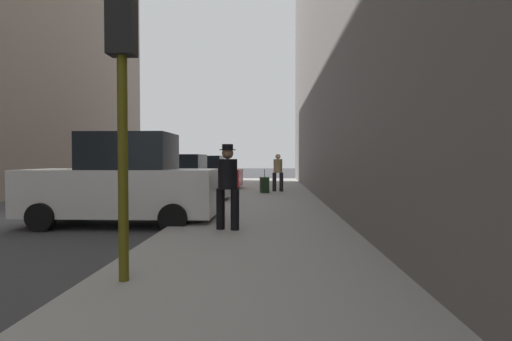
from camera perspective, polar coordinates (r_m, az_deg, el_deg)
ground_plane at (r=12.43m, az=-28.20°, el=-6.04°), size 120.00×120.00×0.00m
sidewalk at (r=10.71m, az=0.83°, el=-6.65°), size 4.00×40.00×0.15m
parked_white_van at (r=10.27m, az=-18.39°, el=-1.71°), size 4.60×2.07×2.25m
parked_silver_sedan at (r=14.93m, az=-11.72°, el=-1.35°), size 4.26×2.18×1.79m
parked_red_hatchback at (r=20.33m, az=-7.91°, el=-0.55°), size 4.27×2.19×1.79m
fire_hydrant at (r=17.55m, az=-3.61°, el=-2.03°), size 0.42×0.22×0.70m
traffic_light at (r=5.17m, az=-18.57°, el=14.30°), size 0.32×0.32×3.60m
pedestrian_in_tan_coat at (r=18.18m, az=3.15°, el=0.01°), size 0.52×0.45×1.71m
pedestrian_with_fedora at (r=8.30m, az=-4.07°, el=-1.69°), size 0.53×0.49×1.78m
rolling_suitcase at (r=17.51m, az=1.22°, el=-2.06°), size 0.44×0.61×1.04m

